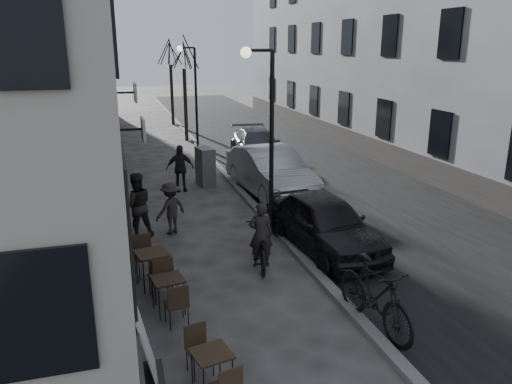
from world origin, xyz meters
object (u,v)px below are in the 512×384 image
utility_cabinet (205,166)px  car_mid (271,171)px  bicycle (261,247)px  pedestrian_near (137,205)px  moped (375,296)px  bistro_set_a (212,368)px  car_near (325,223)px  bistro_set_b (168,291)px  streetlamp_near (266,123)px  pedestrian_mid (171,208)px  car_far (257,145)px  pedestrian_far (180,168)px  bistro_set_c (152,266)px  streetlamp_far (192,87)px  sign_board (148,350)px  tree_far (170,52)px  tree_near (183,54)px

utility_cabinet → car_mid: size_ratio=0.28×
utility_cabinet → bicycle: size_ratio=0.77×
pedestrian_near → moped: (3.95, -6.02, -0.24)m
bistro_set_a → car_near: 6.10m
bistro_set_b → bicycle: 2.87m
bistro_set_b → car_mid: 8.52m
streetlamp_near → pedestrian_mid: (-2.51, 0.84, -2.41)m
car_mid → streetlamp_near: bearing=-114.8°
car_far → car_mid: bearing=-97.3°
pedestrian_near → pedestrian_far: pedestrian_near is taller
bistro_set_c → car_near: bearing=-1.0°
streetlamp_far → bicycle: (-0.70, -13.92, -2.67)m
pedestrian_near → car_far: 10.20m
car_far → moped: bearing=-93.6°
bistro_set_b → car_far: car_far is taller
sign_board → car_far: car_far is taller
pedestrian_far → tree_far: bearing=81.4°
bistro_set_a → pedestrian_far: size_ratio=0.83×
bistro_set_a → bistro_set_b: bearing=85.6°
utility_cabinet → moped: size_ratio=0.64×
streetlamp_near → pedestrian_mid: 3.58m
streetlamp_near → tree_far: tree_far is taller
bistro_set_b → sign_board: sign_board is taller
sign_board → bistro_set_c: bearing=84.5°
bistro_set_a → car_near: (3.91, 4.67, 0.31)m
bistro_set_c → streetlamp_far: bearing=65.0°
streetlamp_far → utility_cabinet: size_ratio=3.57×
pedestrian_mid → car_mid: (3.87, 2.91, 0.09)m
utility_cabinet → car_far: bearing=41.6°
bistro_set_a → car_near: car_near is taller
streetlamp_far → utility_cabinet: (-0.63, -6.38, -2.45)m
tree_far → car_far: size_ratio=1.19×
bistro_set_a → pedestrian_near: 6.98m
bistro_set_c → car_far: 12.82m
streetlamp_far → car_far: size_ratio=1.07×
car_far → sign_board: bearing=-108.6°
streetlamp_far → bistro_set_a: streetlamp_far is taller
utility_cabinet → bistro_set_b: bearing=-112.5°
streetlamp_far → bistro_set_c: 14.90m
tree_far → bistro_set_c: 23.90m
pedestrian_mid → moped: pedestrian_mid is taller
bistro_set_c → bicycle: 2.62m
streetlamp_near → streetlamp_far: (0.00, 12.00, 0.00)m
pedestrian_mid → car_mid: bearing=-174.6°
tree_far → car_mid: bearing=-85.7°
bistro_set_a → bicycle: bearing=51.8°
bicycle → pedestrian_near: (-2.72, 2.76, 0.43)m
streetlamp_near → car_near: streetlamp_near is taller
bistro_set_b → car_far: bearing=57.3°
tree_near → bicycle: size_ratio=3.07×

